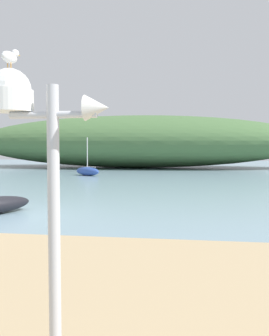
{
  "coord_description": "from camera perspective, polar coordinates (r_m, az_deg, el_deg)",
  "views": [
    {
      "loc": [
        6.65,
        -12.74,
        2.51
      ],
      "look_at": [
        3.69,
        7.55,
        1.37
      ],
      "focal_mm": 39.58,
      "sensor_mm": 36.0,
      "label": 1
    }
  ],
  "objects": [
    {
      "name": "ground_plane",
      "position": [
        14.59,
        -19.11,
        -6.9
      ],
      "size": [
        120.0,
        120.0,
        0.0
      ],
      "primitive_type": "plane",
      "color": "#7A99A8"
    },
    {
      "name": "distant_hill",
      "position": [
        46.61,
        0.09,
        4.08
      ],
      "size": [
        42.45,
        13.59,
        6.49
      ],
      "primitive_type": "ellipsoid",
      "color": "#476B3D",
      "rests_on": "ground"
    },
    {
      "name": "mast_structure",
      "position": [
        3.78,
        -16.05,
        5.82
      ],
      "size": [
        1.22,
        0.45,
        3.08
      ],
      "color": "silver",
      "rests_on": "beach_sand"
    },
    {
      "name": "seagull_on_radar",
      "position": [
        3.97,
        -18.61,
        15.99
      ],
      "size": [
        0.14,
        0.28,
        0.2
      ],
      "color": "orange",
      "rests_on": "mast_structure"
    },
    {
      "name": "sailboat_inner_mooring",
      "position": [
        33.3,
        -7.26,
        -0.48
      ],
      "size": [
        2.88,
        2.32,
        3.41
      ],
      "color": "#2D4C9E",
      "rests_on": "ground"
    }
  ]
}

